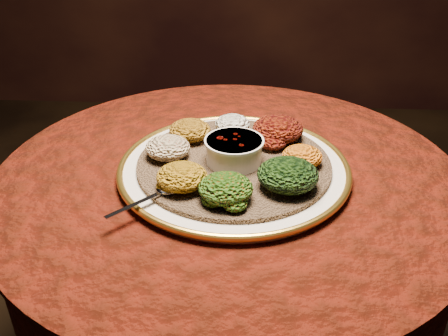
{
  "coord_description": "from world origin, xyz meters",
  "views": [
    {
      "loc": [
        0.04,
        -0.87,
        1.27
      ],
      "look_at": [
        -0.01,
        -0.03,
        0.76
      ],
      "focal_mm": 40.0,
      "sensor_mm": 36.0,
      "label": 1
    }
  ],
  "objects": [
    {
      "name": "table",
      "position": [
        0.0,
        0.0,
        0.55
      ],
      "size": [
        0.96,
        0.96,
        0.73
      ],
      "color": "black",
      "rests_on": "ground"
    },
    {
      "name": "platter",
      "position": [
        0.01,
        -0.01,
        0.75
      ],
      "size": [
        0.55,
        0.55,
        0.02
      ],
      "rotation": [
        0.0,
        0.0,
        0.27
      ],
      "color": "beige",
      "rests_on": "table"
    },
    {
      "name": "injera",
      "position": [
        0.01,
        -0.01,
        0.76
      ],
      "size": [
        0.44,
        0.44,
        0.01
      ],
      "primitive_type": "cylinder",
      "rotation": [
        0.0,
        0.0,
        -0.15
      ],
      "color": "brown",
      "rests_on": "platter"
    },
    {
      "name": "stew_bowl",
      "position": [
        0.01,
        -0.01,
        0.79
      ],
      "size": [
        0.12,
        0.12,
        0.05
      ],
      "color": "silver",
      "rests_on": "injera"
    },
    {
      "name": "spoon",
      "position": [
        -0.11,
        -0.13,
        0.77
      ],
      "size": [
        0.12,
        0.11,
        0.01
      ],
      "rotation": [
        0.0,
        0.0,
        -2.35
      ],
      "color": "silver",
      "rests_on": "injera"
    },
    {
      "name": "portion_ayib",
      "position": [
        0.0,
        0.13,
        0.78
      ],
      "size": [
        0.08,
        0.07,
        0.04
      ],
      "primitive_type": "ellipsoid",
      "color": "white",
      "rests_on": "injera"
    },
    {
      "name": "portion_kitfo",
      "position": [
        0.1,
        0.09,
        0.79
      ],
      "size": [
        0.11,
        0.1,
        0.05
      ],
      "primitive_type": "ellipsoid",
      "color": "black",
      "rests_on": "injera"
    },
    {
      "name": "portion_tikil",
      "position": [
        0.15,
        -0.01,
        0.78
      ],
      "size": [
        0.08,
        0.08,
        0.04
      ],
      "primitive_type": "ellipsoid",
      "color": "#C69010",
      "rests_on": "injera"
    },
    {
      "name": "portion_gomen",
      "position": [
        0.11,
        -0.1,
        0.79
      ],
      "size": [
        0.11,
        0.11,
        0.05
      ],
      "primitive_type": "ellipsoid",
      "color": "black",
      "rests_on": "injera"
    },
    {
      "name": "portion_mixveg",
      "position": [
        0.0,
        -0.14,
        0.79
      ],
      "size": [
        0.1,
        0.09,
        0.05
      ],
      "primitive_type": "ellipsoid",
      "color": "#973109",
      "rests_on": "injera"
    },
    {
      "name": "portion_kik",
      "position": [
        -0.08,
        -0.11,
        0.78
      ],
      "size": [
        0.09,
        0.09,
        0.05
      ],
      "primitive_type": "ellipsoid",
      "color": "#99650D",
      "rests_on": "injera"
    },
    {
      "name": "portion_timatim",
      "position": [
        -0.12,
        0.0,
        0.78
      ],
      "size": [
        0.09,
        0.09,
        0.04
      ],
      "primitive_type": "ellipsoid",
      "color": "maroon",
      "rests_on": "injera"
    },
    {
      "name": "portion_shiro",
      "position": [
        -0.09,
        0.08,
        0.78
      ],
      "size": [
        0.09,
        0.09,
        0.04
      ],
      "primitive_type": "ellipsoid",
      "color": "#8D5E11",
      "rests_on": "injera"
    }
  ]
}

